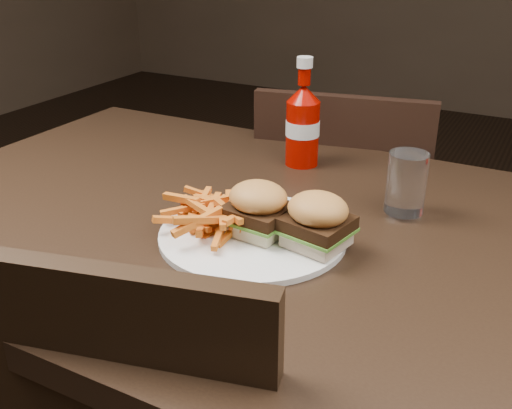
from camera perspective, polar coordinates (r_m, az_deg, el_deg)
The scene contains 8 objects.
dining_table at distance 0.96m, azimuth -1.35°, elevation -2.20°, with size 1.20×0.80×0.04m, color black.
chair_far at distance 1.57m, azimuth 8.52°, elevation -3.36°, with size 0.40×0.40×0.04m, color black.
plate at distance 0.88m, azimuth -0.31°, elevation -2.90°, with size 0.28×0.28×0.01m, color white.
sandwich_half_a at distance 0.87m, azimuth 0.20°, elevation -2.03°, with size 0.08×0.07×0.02m, color beige.
sandwich_half_b at distance 0.84m, azimuth 5.78°, elevation -3.23°, with size 0.08×0.07×0.02m, color beige.
fries_pile at distance 0.89m, azimuth -3.82°, elevation -0.70°, with size 0.13×0.13×0.05m, color #D4640D, non-canonical shape.
ketchup_bottle at distance 1.14m, azimuth 4.44°, elevation 6.70°, with size 0.06×0.06×0.13m, color #9B0800.
tumbler at distance 0.96m, azimuth 14.13°, elevation 2.02°, with size 0.06×0.06×0.10m, color white.
Camera 1 is at (0.42, -0.74, 1.17)m, focal length 42.00 mm.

